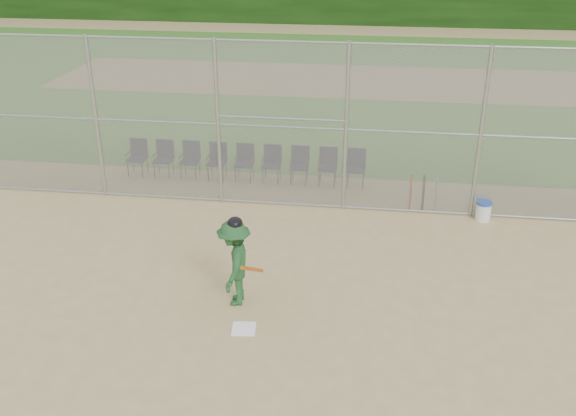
# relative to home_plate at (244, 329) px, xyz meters

# --- Properties ---
(ground) EXTENTS (100.00, 100.00, 0.00)m
(ground) POSITION_rel_home_plate_xyz_m (0.40, 0.17, -0.01)
(ground) COLOR tan
(ground) RESTS_ON ground
(grass_strip) EXTENTS (100.00, 100.00, 0.00)m
(grass_strip) POSITION_rel_home_plate_xyz_m (0.40, 18.17, -0.00)
(grass_strip) COLOR #356E21
(grass_strip) RESTS_ON ground
(dirt_patch_far) EXTENTS (24.00, 24.00, 0.00)m
(dirt_patch_far) POSITION_rel_home_plate_xyz_m (0.40, 18.17, -0.00)
(dirt_patch_far) COLOR tan
(dirt_patch_far) RESTS_ON ground
(backstop_fence) EXTENTS (16.09, 0.09, 4.00)m
(backstop_fence) POSITION_rel_home_plate_xyz_m (0.40, 5.17, 2.06)
(backstop_fence) COLOR gray
(backstop_fence) RESTS_ON ground
(home_plate) EXTENTS (0.45, 0.45, 0.02)m
(home_plate) POSITION_rel_home_plate_xyz_m (0.00, 0.00, 0.00)
(home_plate) COLOR white
(home_plate) RESTS_ON ground
(batter_at_plate) EXTENTS (0.86, 1.31, 1.73)m
(batter_at_plate) POSITION_rel_home_plate_xyz_m (-0.31, 0.83, 0.82)
(batter_at_plate) COLOR #205127
(batter_at_plate) RESTS_ON ground
(water_cooler) EXTENTS (0.36, 0.36, 0.46)m
(water_cooler) POSITION_rel_home_plate_xyz_m (4.66, 4.99, 0.22)
(water_cooler) COLOR white
(water_cooler) RESTS_ON ground
(spare_bats) EXTENTS (0.66, 0.30, 0.84)m
(spare_bats) POSITION_rel_home_plate_xyz_m (3.30, 5.44, 0.41)
(spare_bats) COLOR #D84C14
(spare_bats) RESTS_ON ground
(chair_0) EXTENTS (0.54, 0.52, 0.96)m
(chair_0) POSITION_rel_home_plate_xyz_m (-4.27, 6.64, 0.47)
(chair_0) COLOR black
(chair_0) RESTS_ON ground
(chair_1) EXTENTS (0.54, 0.52, 0.96)m
(chair_1) POSITION_rel_home_plate_xyz_m (-3.53, 6.64, 0.47)
(chair_1) COLOR black
(chair_1) RESTS_ON ground
(chair_2) EXTENTS (0.54, 0.52, 0.96)m
(chair_2) POSITION_rel_home_plate_xyz_m (-2.79, 6.64, 0.47)
(chair_2) COLOR black
(chair_2) RESTS_ON ground
(chair_3) EXTENTS (0.54, 0.52, 0.96)m
(chair_3) POSITION_rel_home_plate_xyz_m (-2.05, 6.64, 0.47)
(chair_3) COLOR black
(chair_3) RESTS_ON ground
(chair_4) EXTENTS (0.54, 0.52, 0.96)m
(chair_4) POSITION_rel_home_plate_xyz_m (-1.31, 6.64, 0.47)
(chair_4) COLOR black
(chair_4) RESTS_ON ground
(chair_5) EXTENTS (0.54, 0.52, 0.96)m
(chair_5) POSITION_rel_home_plate_xyz_m (-0.58, 6.64, 0.47)
(chair_5) COLOR black
(chair_5) RESTS_ON ground
(chair_6) EXTENTS (0.54, 0.52, 0.96)m
(chair_6) POSITION_rel_home_plate_xyz_m (0.16, 6.64, 0.47)
(chair_6) COLOR black
(chair_6) RESTS_ON ground
(chair_7) EXTENTS (0.54, 0.52, 0.96)m
(chair_7) POSITION_rel_home_plate_xyz_m (0.90, 6.64, 0.47)
(chair_7) COLOR black
(chair_7) RESTS_ON ground
(chair_8) EXTENTS (0.54, 0.52, 0.96)m
(chair_8) POSITION_rel_home_plate_xyz_m (1.64, 6.64, 0.47)
(chair_8) COLOR black
(chair_8) RESTS_ON ground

